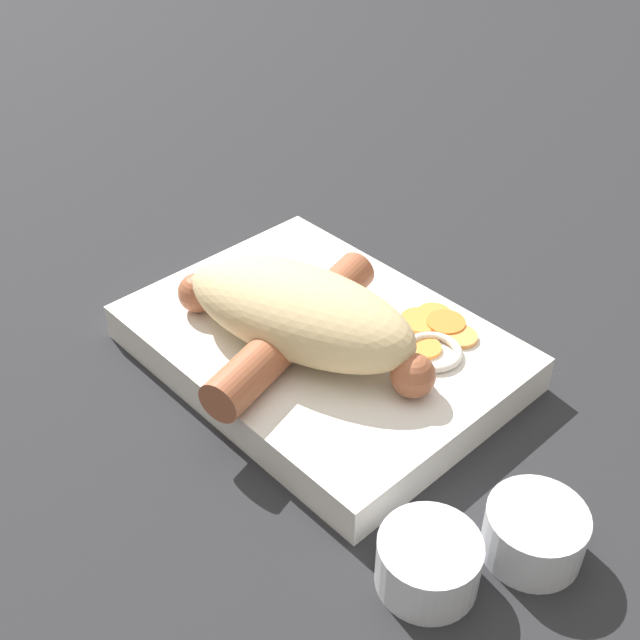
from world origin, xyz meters
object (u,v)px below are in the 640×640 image
at_px(food_tray, 320,347).
at_px(condiment_cup_far, 534,535).
at_px(bread_roll, 297,310).
at_px(sausage, 298,332).
at_px(condiment_cup_near, 428,564).

xyz_separation_m(food_tray, condiment_cup_far, (-0.19, 0.02, 0.00)).
distance_m(bread_roll, sausage, 0.01).
bearing_deg(sausage, condiment_cup_far, 179.45).
bearing_deg(sausage, bread_roll, -38.14).
distance_m(food_tray, condiment_cup_far, 0.19).
relative_size(sausage, condiment_cup_far, 3.45).
relative_size(bread_roll, condiment_cup_near, 3.29).
xyz_separation_m(bread_roll, sausage, (-0.01, 0.00, -0.01)).
height_order(food_tray, bread_roll, bread_roll).
distance_m(bread_roll, condiment_cup_near, 0.18).
bearing_deg(bread_roll, sausage, 141.86).
bearing_deg(condiment_cup_near, condiment_cup_far, -115.61).
bearing_deg(condiment_cup_far, sausage, -0.55).
height_order(food_tray, condiment_cup_near, condiment_cup_near).
bearing_deg(bread_roll, condiment_cup_near, 160.07).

